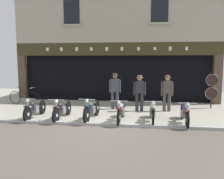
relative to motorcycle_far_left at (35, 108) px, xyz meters
name	(u,v)px	position (x,y,z in m)	size (l,w,h in m)	color
ground	(91,136)	(2.76, -1.87, -0.45)	(23.44, 22.00, 0.18)	#9E9B8A
shop_facade	(118,69)	(2.76, 6.10, 1.39)	(11.74, 4.42, 6.81)	black
motorcycle_far_left	(35,108)	(0.00, 0.00, 0.00)	(0.62, 2.00, 0.90)	black
motorcycle_left	(62,109)	(1.16, -0.04, 0.00)	(0.62, 1.99, 0.90)	black
motorcycle_center_left	(92,109)	(2.36, 0.04, 0.02)	(0.62, 2.06, 0.93)	black
motorcycle_center	(121,110)	(3.53, -0.04, 0.01)	(0.62, 2.04, 0.91)	black
motorcycle_center_right	(152,111)	(4.73, 0.03, 0.00)	(0.62, 1.90, 0.89)	black
motorcycle_right	(185,113)	(5.91, -0.06, 0.00)	(0.62, 2.05, 0.90)	black
salesman_left	(115,89)	(3.02, 2.19, 0.54)	(0.56, 0.33, 1.72)	#3D424C
shopkeeper_center	(139,91)	(4.19, 1.89, 0.51)	(0.56, 0.34, 1.66)	#2D2D33
salesman_right	(167,91)	(5.44, 2.02, 0.50)	(0.56, 0.32, 1.66)	#47423D
tyre_sign_pole	(212,87)	(7.65, 2.99, 0.62)	(0.59, 0.06, 1.71)	#232328
advert_board_near	(75,71)	(0.38, 4.51, 1.28)	(0.65, 0.03, 0.91)	silver
advert_board_far	(59,70)	(-0.59, 4.51, 1.32)	(0.68, 0.03, 0.93)	beige
leaning_bicycle	(24,97)	(-1.98, 2.85, -0.04)	(1.77, 0.50, 0.94)	black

